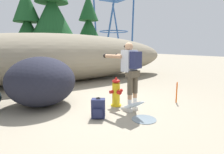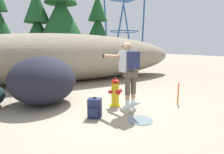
{
  "view_description": "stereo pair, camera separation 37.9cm",
  "coord_description": "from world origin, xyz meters",
  "px_view_note": "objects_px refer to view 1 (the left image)",
  "views": [
    {
      "loc": [
        -2.39,
        -4.15,
        1.6
      ],
      "look_at": [
        0.31,
        0.17,
        0.75
      ],
      "focal_mm": 29.31,
      "sensor_mm": 36.0,
      "label": 1
    },
    {
      "loc": [
        -2.06,
        -4.34,
        1.6
      ],
      "look_at": [
        0.31,
        0.17,
        0.75
      ],
      "focal_mm": 29.31,
      "sensor_mm": 36.0,
      "label": 2
    }
  ],
  "objects_px": {
    "boulder_large": "(41,81)",
    "spare_backpack": "(98,109)",
    "fire_hydrant": "(116,93)",
    "utility_worker": "(130,68)",
    "survey_stake": "(177,93)"
  },
  "relations": [
    {
      "from": "fire_hydrant",
      "to": "utility_worker",
      "type": "bearing_deg",
      "value": -78.1
    },
    {
      "from": "fire_hydrant",
      "to": "survey_stake",
      "type": "height_order",
      "value": "fire_hydrant"
    },
    {
      "from": "spare_backpack",
      "to": "fire_hydrant",
      "type": "bearing_deg",
      "value": 155.27
    },
    {
      "from": "boulder_large",
      "to": "spare_backpack",
      "type": "bearing_deg",
      "value": -61.55
    },
    {
      "from": "fire_hydrant",
      "to": "boulder_large",
      "type": "bearing_deg",
      "value": 146.29
    },
    {
      "from": "fire_hydrant",
      "to": "spare_backpack",
      "type": "relative_size",
      "value": 1.67
    },
    {
      "from": "utility_worker",
      "to": "boulder_large",
      "type": "xyz_separation_m",
      "value": [
        -1.79,
        1.59,
        -0.42
      ]
    },
    {
      "from": "utility_worker",
      "to": "boulder_large",
      "type": "distance_m",
      "value": 2.43
    },
    {
      "from": "spare_backpack",
      "to": "survey_stake",
      "type": "height_order",
      "value": "survey_stake"
    },
    {
      "from": "fire_hydrant",
      "to": "survey_stake",
      "type": "xyz_separation_m",
      "value": [
        1.63,
        -0.68,
        -0.06
      ]
    },
    {
      "from": "boulder_large",
      "to": "survey_stake",
      "type": "height_order",
      "value": "boulder_large"
    },
    {
      "from": "utility_worker",
      "to": "survey_stake",
      "type": "bearing_deg",
      "value": -110.09
    },
    {
      "from": "boulder_large",
      "to": "survey_stake",
      "type": "bearing_deg",
      "value": -28.63
    },
    {
      "from": "fire_hydrant",
      "to": "spare_backpack",
      "type": "xyz_separation_m",
      "value": [
        -0.81,
        -0.5,
        -0.15
      ]
    },
    {
      "from": "fire_hydrant",
      "to": "spare_backpack",
      "type": "height_order",
      "value": "fire_hydrant"
    }
  ]
}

